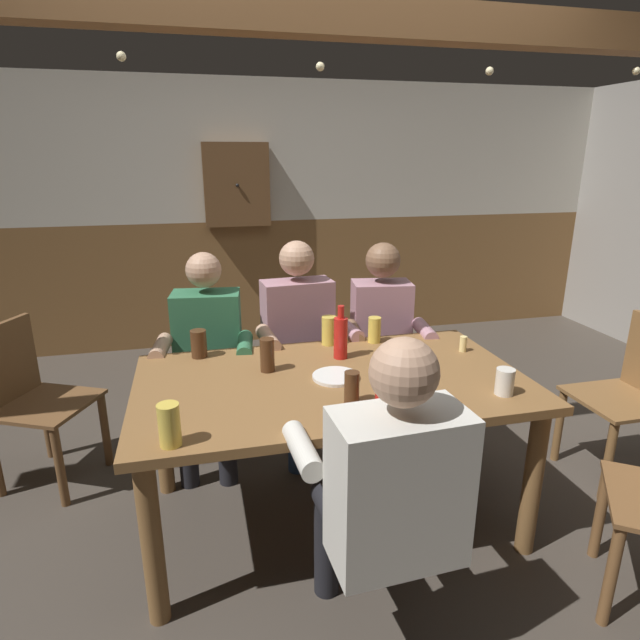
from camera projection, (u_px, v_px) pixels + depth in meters
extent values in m
plane|color=#423A33|center=(322.00, 494.00, 2.75)|extent=(8.02, 8.02, 0.00)
cube|color=beige|center=(253.00, 151.00, 4.59)|extent=(6.69, 0.12, 1.20)
cube|color=brown|center=(258.00, 281.00, 4.94)|extent=(6.69, 0.12, 1.13)
cube|color=brown|center=(317.00, 16.00, 2.16)|extent=(6.02, 0.14, 0.16)
cube|color=brown|center=(332.00, 382.00, 2.36)|extent=(1.73, 0.99, 0.04)
cylinder|color=brown|center=(152.00, 543.00, 1.91)|extent=(0.08, 0.08, 0.70)
cylinder|color=brown|center=(532.00, 482.00, 2.26)|extent=(0.08, 0.08, 0.70)
cylinder|color=brown|center=(162.00, 431.00, 2.68)|extent=(0.08, 0.08, 0.70)
cylinder|color=brown|center=(444.00, 399.00, 3.04)|extent=(0.08, 0.08, 0.70)
cube|color=#33724C|center=(208.00, 336.00, 2.99)|extent=(0.40, 0.27, 0.51)
sphere|color=tan|center=(203.00, 270.00, 2.87)|extent=(0.19, 0.19, 0.19)
cylinder|color=black|center=(227.00, 384.00, 2.92)|extent=(0.18, 0.44, 0.13)
cylinder|color=black|center=(189.00, 386.00, 2.89)|extent=(0.18, 0.44, 0.13)
cylinder|color=black|center=(227.00, 447.00, 2.79)|extent=(0.10, 0.10, 0.42)
cylinder|color=black|center=(188.00, 450.00, 2.77)|extent=(0.10, 0.10, 0.42)
cylinder|color=#33724C|center=(245.00, 345.00, 2.76)|extent=(0.12, 0.29, 0.08)
cylinder|color=tan|center=(161.00, 349.00, 2.72)|extent=(0.12, 0.29, 0.08)
cube|color=#B78493|center=(298.00, 326.00, 3.10)|extent=(0.42, 0.23, 0.55)
sphere|color=tan|center=(297.00, 258.00, 2.98)|extent=(0.20, 0.20, 0.20)
cylinder|color=#2D4C84|center=(323.00, 373.00, 3.07)|extent=(0.16, 0.41, 0.13)
cylinder|color=#2D4C84|center=(287.00, 378.00, 3.00)|extent=(0.16, 0.41, 0.13)
cylinder|color=#2D4C84|center=(334.00, 430.00, 2.97)|extent=(0.10, 0.10, 0.42)
cylinder|color=#2D4C84|center=(297.00, 436.00, 2.90)|extent=(0.10, 0.10, 0.42)
cylinder|color=#B78493|center=(349.00, 330.00, 2.94)|extent=(0.10, 0.29, 0.08)
cylinder|color=tan|center=(268.00, 339.00, 2.80)|extent=(0.10, 0.29, 0.08)
cube|color=#B78493|center=(381.00, 323.00, 3.22)|extent=(0.38, 0.28, 0.51)
sphere|color=brown|center=(383.00, 260.00, 3.10)|extent=(0.21, 0.21, 0.21)
cylinder|color=#AD1919|center=(400.00, 367.00, 3.16)|extent=(0.19, 0.43, 0.13)
cylinder|color=#AD1919|center=(368.00, 368.00, 3.14)|extent=(0.19, 0.43, 0.13)
cylinder|color=#AD1919|center=(406.00, 423.00, 3.04)|extent=(0.10, 0.10, 0.42)
cylinder|color=#AD1919|center=(373.00, 425.00, 3.03)|extent=(0.10, 0.10, 0.42)
cylinder|color=#B78493|center=(425.00, 331.00, 2.99)|extent=(0.12, 0.29, 0.08)
cylinder|color=brown|center=(354.00, 333.00, 2.95)|extent=(0.12, 0.29, 0.08)
cube|color=silver|center=(398.00, 488.00, 1.62)|extent=(0.43, 0.25, 0.51)
sphere|color=tan|center=(404.00, 372.00, 1.51)|extent=(0.21, 0.21, 0.21)
cylinder|color=black|center=(345.00, 526.00, 1.81)|extent=(0.15, 0.43, 0.13)
cylinder|color=black|center=(406.00, 513.00, 1.87)|extent=(0.15, 0.43, 0.13)
cylinder|color=black|center=(327.00, 547.00, 2.08)|extent=(0.10, 0.10, 0.42)
cylinder|color=black|center=(380.00, 536.00, 2.14)|extent=(0.10, 0.10, 0.42)
cylinder|color=silver|center=(302.00, 450.00, 1.78)|extent=(0.09, 0.28, 0.08)
cylinder|color=silver|center=(429.00, 430.00, 1.91)|extent=(0.09, 0.28, 0.08)
cube|color=brown|center=(46.00, 404.00, 2.75)|extent=(0.59, 0.59, 0.02)
cube|color=brown|center=(6.00, 362.00, 2.72)|extent=(0.20, 0.37, 0.42)
cylinder|color=brown|center=(105.00, 429.00, 2.96)|extent=(0.04, 0.04, 0.44)
cylinder|color=brown|center=(60.00, 467.00, 2.60)|extent=(0.04, 0.04, 0.44)
cylinder|color=brown|center=(46.00, 423.00, 3.03)|extent=(0.04, 0.04, 0.44)
cube|color=brown|center=(619.00, 400.00, 2.80)|extent=(0.44, 0.44, 0.02)
cylinder|color=brown|center=(608.00, 461.00, 2.65)|extent=(0.04, 0.04, 0.44)
cylinder|color=brown|center=(559.00, 425.00, 3.00)|extent=(0.04, 0.04, 0.44)
cylinder|color=brown|center=(615.00, 418.00, 3.09)|extent=(0.04, 0.04, 0.44)
cylinder|color=brown|center=(611.00, 575.00, 1.93)|extent=(0.04, 0.04, 0.44)
cylinder|color=brown|center=(600.00, 513.00, 2.27)|extent=(0.04, 0.04, 0.44)
cylinder|color=#F9E08C|center=(463.00, 344.00, 2.67)|extent=(0.04, 0.04, 0.08)
cylinder|color=white|center=(336.00, 377.00, 2.36)|extent=(0.21, 0.21, 0.01)
cylinder|color=red|center=(382.00, 389.00, 2.07)|extent=(0.06, 0.06, 0.15)
cylinder|color=red|center=(384.00, 363.00, 2.04)|extent=(0.03, 0.03, 0.08)
cylinder|color=red|center=(341.00, 338.00, 2.57)|extent=(0.07, 0.07, 0.20)
cylinder|color=red|center=(341.00, 312.00, 2.53)|extent=(0.03, 0.03, 0.06)
cylinder|color=#E5C64C|center=(169.00, 425.00, 1.79)|extent=(0.08, 0.08, 0.15)
cylinder|color=#E5C64C|center=(329.00, 330.00, 2.76)|extent=(0.08, 0.08, 0.15)
cylinder|color=#E5C64C|center=(374.00, 330.00, 2.79)|extent=(0.07, 0.07, 0.14)
cylinder|color=white|center=(505.00, 382.00, 2.19)|extent=(0.08, 0.08, 0.11)
cylinder|color=gold|center=(407.00, 393.00, 2.05)|extent=(0.07, 0.07, 0.14)
cylinder|color=#4C2D19|center=(352.00, 388.00, 2.11)|extent=(0.06, 0.06, 0.13)
cylinder|color=#4C2D19|center=(199.00, 344.00, 2.59)|extent=(0.08, 0.08, 0.14)
cylinder|color=#4C2D19|center=(267.00, 355.00, 2.41)|extent=(0.07, 0.07, 0.16)
cube|color=brown|center=(237.00, 185.00, 4.52)|extent=(0.56, 0.12, 0.70)
sphere|color=black|center=(237.00, 185.00, 4.45)|extent=(0.03, 0.03, 0.03)
sphere|color=#F9EAB2|center=(121.00, 56.00, 2.00)|extent=(0.04, 0.04, 0.04)
sphere|color=#F9EAB2|center=(320.00, 67.00, 2.17)|extent=(0.04, 0.04, 0.04)
sphere|color=#F9EAB2|center=(489.00, 71.00, 2.35)|extent=(0.04, 0.04, 0.04)
sphere|color=#F9EAB2|center=(636.00, 71.00, 2.51)|extent=(0.04, 0.04, 0.04)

